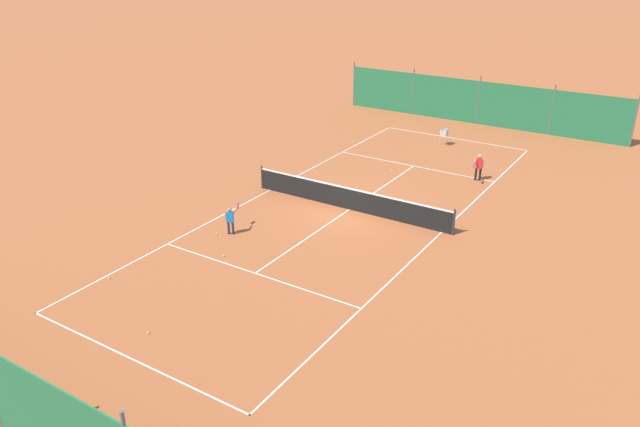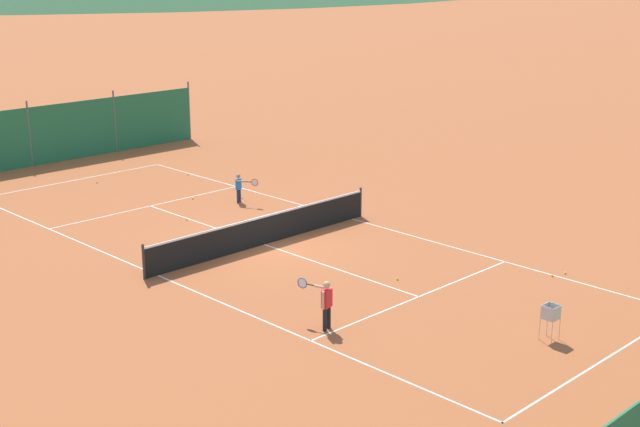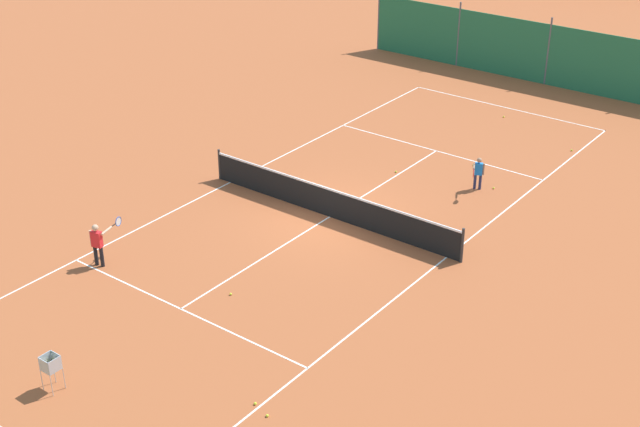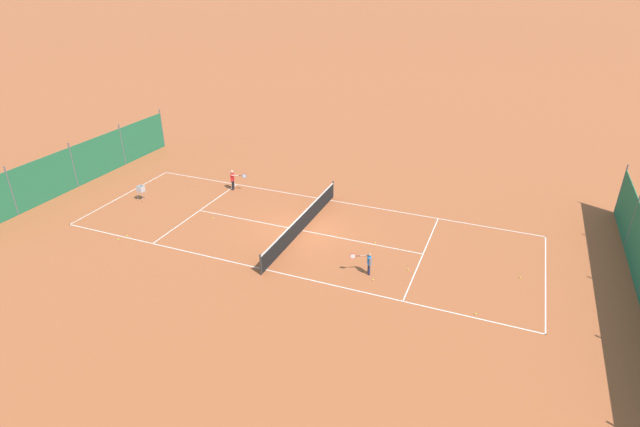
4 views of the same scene
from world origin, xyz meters
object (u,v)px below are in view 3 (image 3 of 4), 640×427
tennis_net (330,202)px  player_far_baseline (478,172)px  tennis_ball_mid_court (255,403)px  player_far_service (98,241)px  tennis_ball_by_net_left (267,416)px  tennis_ball_alley_right (231,294)px  tennis_ball_service_box (396,172)px  tennis_ball_alley_left (474,165)px  tennis_ball_near_corner (572,150)px  tennis_ball_far_corner (494,188)px  ball_hopper (51,365)px  tennis_ball_by_net_right (504,117)px

tennis_net → player_far_baseline: bearing=58.8°
tennis_net → tennis_ball_mid_court: (3.98, -8.11, -0.47)m
tennis_net → player_far_service: bearing=-118.6°
tennis_ball_mid_court → tennis_ball_by_net_left: bearing=-17.6°
tennis_ball_alley_right → player_far_service: bearing=-165.7°
player_far_baseline → tennis_ball_service_box: player_far_baseline is taller
tennis_ball_by_net_left → tennis_ball_alley_left: (-2.77, 14.31, 0.00)m
tennis_net → tennis_ball_alley_left: tennis_net is taller
tennis_ball_near_corner → tennis_ball_far_corner: 4.57m
tennis_ball_service_box → player_far_baseline: bearing=9.3°
tennis_ball_alley_right → tennis_ball_service_box: bearing=94.5°
tennis_ball_service_box → tennis_ball_alley_left: (1.82, 2.10, 0.00)m
tennis_ball_mid_court → tennis_ball_alley_left: bearing=99.2°
tennis_ball_service_box → tennis_ball_mid_court: same height
tennis_net → tennis_ball_far_corner: 5.73m
tennis_ball_near_corner → tennis_ball_far_corner: bearing=-99.8°
player_far_service → tennis_ball_alley_left: player_far_service is taller
tennis_net → player_far_baseline: (2.67, 4.42, 0.15)m
player_far_service → ball_hopper: size_ratio=1.43×
tennis_ball_alley_right → tennis_ball_alley_left: bearing=84.4°
tennis_net → ball_hopper: (0.05, -10.39, 0.15)m
player_far_service → ball_hopper: (3.40, -4.25, -0.09)m
tennis_ball_mid_court → tennis_ball_service_box: bearing=108.9°
tennis_ball_far_corner → tennis_ball_by_net_left: 13.13m
tennis_net → tennis_ball_far_corner: (3.09, 4.80, -0.47)m
player_far_baseline → tennis_ball_near_corner: size_ratio=16.69×
tennis_ball_alley_left → tennis_ball_service_box: bearing=-131.0°
tennis_ball_alley_right → tennis_ball_service_box: size_ratio=1.00×
tennis_ball_far_corner → tennis_ball_service_box: size_ratio=1.00×
tennis_ball_near_corner → tennis_ball_by_net_right: bearing=156.0°
tennis_ball_near_corner → tennis_ball_service_box: 6.68m
tennis_ball_mid_court → ball_hopper: ball_hopper is taller
tennis_ball_by_net_left → ball_hopper: (-4.40, -2.13, 0.62)m
tennis_ball_near_corner → ball_hopper: bearing=-101.0°
tennis_ball_service_box → ball_hopper: 14.36m
tennis_ball_mid_court → tennis_net: bearing=116.2°
player_far_baseline → tennis_net: bearing=-121.2°
tennis_ball_mid_court → tennis_ball_alley_left: (-2.30, 14.16, 0.00)m
tennis_ball_near_corner → tennis_ball_mid_court: same height
tennis_ball_alley_left → tennis_ball_by_net_right: bearing=104.7°
tennis_ball_by_net_right → tennis_ball_alley_left: 4.94m
tennis_ball_service_box → tennis_ball_mid_court: bearing=-71.1°
tennis_ball_alley_left → tennis_net: bearing=-105.5°
tennis_ball_by_net_right → tennis_ball_alley_right: bearing=-89.5°
tennis_ball_alley_right → tennis_ball_by_net_left: bearing=-38.8°
player_far_baseline → tennis_ball_far_corner: size_ratio=16.69×
tennis_net → tennis_ball_far_corner: size_ratio=139.09×
ball_hopper → tennis_ball_by_net_left: bearing=25.9°
tennis_ball_alley_right → tennis_ball_mid_court: 4.52m
tennis_ball_by_net_right → tennis_ball_by_net_left: bearing=-78.1°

